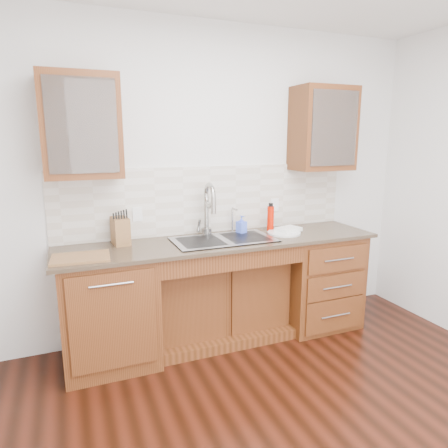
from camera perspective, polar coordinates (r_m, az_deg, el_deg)
name	(u,v)px	position (r m, az deg, el deg)	size (l,w,h in m)	color
wall_back	(208,183)	(3.61, -2.37, 5.92)	(4.00, 0.10, 2.70)	silver
base_cabinet_left	(109,309)	(3.30, -16.11, -11.59)	(0.70, 0.62, 0.88)	#593014
base_cabinet_center	(219,298)	(3.61, -0.78, -10.51)	(1.20, 0.44, 0.70)	#593014
base_cabinet_right	(315,278)	(3.93, 12.88, -7.52)	(0.70, 0.62, 0.88)	#593014
countertop	(223,241)	(3.34, -0.16, -2.51)	(2.70, 0.65, 0.03)	#84705B
backsplash	(210,200)	(3.57, -2.02, 3.50)	(2.70, 0.02, 0.59)	beige
sink	(224,250)	(3.35, -0.06, -3.73)	(0.84, 0.46, 0.19)	#9E9EA5
faucet	(206,212)	(3.47, -2.54, 1.66)	(0.04, 0.04, 0.40)	#999993
filter_tap	(232,219)	(3.58, 1.19, 0.70)	(0.02, 0.02, 0.24)	#999993
upper_cabinet_left	(81,127)	(3.17, -19.74, 12.97)	(0.55, 0.34, 0.75)	#593014
upper_cabinet_right	(323,129)	(3.88, 13.92, 13.05)	(0.55, 0.34, 0.75)	#593014
outlet_left	(137,214)	(3.41, -12.27, 1.37)	(0.08, 0.01, 0.12)	white
outlet_right	(275,205)	(3.84, 7.24, 2.74)	(0.08, 0.01, 0.12)	white
soap_bottle	(241,225)	(3.54, 2.51, -0.09)	(0.07, 0.07, 0.16)	#4865F0
water_bottle	(271,219)	(3.66, 6.66, 0.76)	(0.06, 0.06, 0.23)	#C11200
plate	(284,233)	(3.58, 8.56, -1.27)	(0.29, 0.29, 0.02)	silver
dish_towel	(288,229)	(3.63, 9.19, -0.75)	(0.21, 0.15, 0.03)	white
knife_block	(120,231)	(3.28, -14.58, -0.97)	(0.12, 0.20, 0.22)	brown
cutting_board	(81,258)	(3.00, -19.81, -4.54)	(0.40, 0.28, 0.02)	brown
cup_left_a	(70,135)	(3.16, -21.17, 11.83)	(0.11, 0.11, 0.09)	white
cup_left_b	(97,134)	(3.17, -17.64, 12.15)	(0.10, 0.10, 0.09)	silver
cup_right_a	(318,135)	(3.85, 13.24, 12.30)	(0.12, 0.12, 0.09)	silver
cup_right_b	(332,135)	(3.94, 15.20, 12.16)	(0.10, 0.10, 0.09)	white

